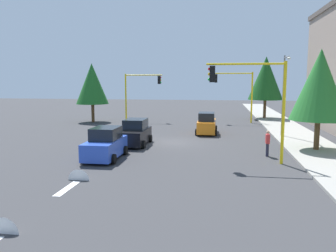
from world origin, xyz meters
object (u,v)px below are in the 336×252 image
(traffic_signal_near_left, at_px, (253,92))
(traffic_signal_far_left, at_px, (236,87))
(tree_roadside_near, at_px, (320,85))
(tree_opposite_side, at_px, (92,84))
(pedestrian_crossing, at_px, (268,143))
(tree_roadside_far, at_px, (266,78))
(car_blue, at_px, (105,145))
(car_orange, at_px, (207,124))
(car_black, at_px, (135,133))
(traffic_signal_far_right, at_px, (140,88))
(street_lamp_curbside, at_px, (284,87))

(traffic_signal_near_left, xyz_separation_m, traffic_signal_far_left, (-20.00, -0.02, -0.09))
(traffic_signal_far_left, relative_size, tree_roadside_near, 0.83)
(tree_opposite_side, relative_size, pedestrian_crossing, 4.05)
(tree_roadside_far, distance_m, car_blue, 27.69)
(car_orange, bearing_deg, car_black, -38.70)
(traffic_signal_far_right, bearing_deg, street_lamp_curbside, 55.11)
(tree_roadside_near, bearing_deg, tree_roadside_far, -177.14)
(traffic_signal_far_left, height_order, street_lamp_curbside, street_lamp_curbside)
(street_lamp_curbside, distance_m, car_blue, 16.22)
(street_lamp_curbside, relative_size, tree_roadside_near, 1.00)
(traffic_signal_near_left, bearing_deg, tree_roadside_far, 171.11)
(car_black, xyz_separation_m, pedestrian_crossing, (2.62, 9.45, 0.01))
(tree_roadside_near, relative_size, car_black, 1.71)
(tree_opposite_side, relative_size, car_orange, 1.69)
(traffic_signal_far_left, relative_size, car_black, 1.43)
(traffic_signal_far_right, bearing_deg, car_blue, 6.92)
(traffic_signal_near_left, xyz_separation_m, tree_roadside_far, (-24.00, 3.75, 0.95))
(traffic_signal_near_left, xyz_separation_m, car_blue, (0.21, -8.99, -3.33))
(street_lamp_curbside, bearing_deg, traffic_signal_far_left, -161.50)
(pedestrian_crossing, bearing_deg, tree_opposite_side, -131.81)
(car_blue, xyz_separation_m, pedestrian_crossing, (-2.16, 10.19, 0.01))
(traffic_signal_near_left, distance_m, pedestrian_crossing, 4.03)
(traffic_signal_far_right, relative_size, street_lamp_curbside, 0.81)
(street_lamp_curbside, relative_size, pedestrian_crossing, 4.12)
(tree_opposite_side, bearing_deg, tree_roadside_near, 56.93)
(tree_opposite_side, height_order, car_orange, tree_opposite_side)
(tree_opposite_side, distance_m, car_blue, 20.12)
(traffic_signal_far_right, distance_m, car_blue, 20.59)
(traffic_signal_near_left, distance_m, traffic_signal_far_left, 20.00)
(car_orange, bearing_deg, traffic_signal_far_right, -136.95)
(traffic_signal_near_left, distance_m, tree_opposite_side, 24.59)
(car_black, bearing_deg, tree_roadside_far, 148.27)
(street_lamp_curbside, relative_size, car_blue, 1.71)
(traffic_signal_near_left, height_order, car_orange, traffic_signal_near_left)
(traffic_signal_far_left, xyz_separation_m, tree_roadside_near, (16.00, 4.78, 0.47))
(car_orange, bearing_deg, tree_opposite_side, -116.98)
(street_lamp_curbside, height_order, car_blue, street_lamp_curbside)
(car_orange, bearing_deg, street_lamp_curbside, 77.63)
(traffic_signal_near_left, height_order, traffic_signal_far_left, traffic_signal_near_left)
(pedestrian_crossing, bearing_deg, street_lamp_curbside, 163.57)
(traffic_signal_near_left, relative_size, tree_opposite_side, 0.87)
(traffic_signal_near_left, height_order, tree_opposite_side, tree_opposite_side)
(traffic_signal_far_right, distance_m, car_orange, 12.65)
(car_blue, bearing_deg, traffic_signal_far_left, 156.06)
(traffic_signal_far_left, distance_m, traffic_signal_far_right, 11.42)
(street_lamp_curbside, xyz_separation_m, car_orange, (-1.43, -6.53, -3.45))
(traffic_signal_near_left, xyz_separation_m, traffic_signal_far_right, (-20.00, -11.44, -0.20))
(street_lamp_curbside, bearing_deg, tree_roadside_far, 178.81)
(traffic_signal_far_left, bearing_deg, pedestrian_crossing, 3.86)
(tree_opposite_side, height_order, pedestrian_crossing, tree_opposite_side)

